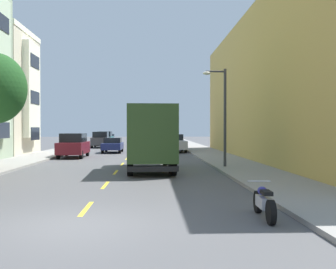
{
  "coord_description": "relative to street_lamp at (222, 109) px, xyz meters",
  "views": [
    {
      "loc": [
        1.85,
        -10.04,
        2.3
      ],
      "look_at": [
        3.25,
        23.98,
        1.82
      ],
      "focal_mm": 44.69,
      "sensor_mm": 36.0,
      "label": 1
    }
  ],
  "objects": [
    {
      "name": "parked_suv_burgundy",
      "position": [
        -10.21,
        9.71,
        -2.45
      ],
      "size": [
        1.98,
        4.81,
        1.93
      ],
      "color": "maroon",
      "rests_on": "ground_plane"
    },
    {
      "name": "parked_pickup_silver",
      "position": [
        -1.7,
        17.57,
        -2.61
      ],
      "size": [
        2.11,
        5.34,
        1.73
      ],
      "color": "#B2B5BA",
      "rests_on": "ground_plane"
    },
    {
      "name": "parked_suv_charcoal",
      "position": [
        -10.13,
        27.12,
        -2.45
      ],
      "size": [
        2.05,
        4.84,
        1.93
      ],
      "color": "#333338",
      "rests_on": "ground_plane"
    },
    {
      "name": "sidewalk_left",
      "position": [
        -13.02,
        14.29,
        -3.37
      ],
      "size": [
        3.2,
        120.0,
        0.14
      ],
      "primitive_type": "cube",
      "color": "gray",
      "rests_on": "ground_plane"
    },
    {
      "name": "delivery_box_truck",
      "position": [
        -4.11,
        -0.93,
        -1.49
      ],
      "size": [
        2.69,
        7.88,
        3.46
      ],
      "color": "#2D471E",
      "rests_on": "ground_plane"
    },
    {
      "name": "ground_plane",
      "position": [
        -5.92,
        16.29,
        -3.44
      ],
      "size": [
        160.0,
        160.0,
        0.0
      ],
      "primitive_type": "plane",
      "color": "#4C4C4F"
    },
    {
      "name": "apartment_block_opposite",
      "position": [
        7.78,
        6.29,
        1.91
      ],
      "size": [
        10.0,
        36.0,
        10.69
      ],
      "primitive_type": "cube",
      "color": "tan",
      "rests_on": "ground_plane"
    },
    {
      "name": "parked_hatchback_red",
      "position": [
        -1.52,
        26.07,
        -2.68
      ],
      "size": [
        1.84,
        4.04,
        1.5
      ],
      "color": "#AD1E1E",
      "rests_on": "ground_plane"
    },
    {
      "name": "street_lamp",
      "position": [
        0.0,
        0.0,
        0.0
      ],
      "size": [
        1.35,
        0.28,
        5.58
      ],
      "color": "#38383D",
      "rests_on": "sidewalk_right"
    },
    {
      "name": "parked_suv_teal",
      "position": [
        -10.29,
        33.3,
        -2.45
      ],
      "size": [
        1.96,
        4.8,
        1.93
      ],
      "color": "#195B60",
      "rests_on": "ground_plane"
    },
    {
      "name": "lane_centerline_dashes",
      "position": [
        -5.92,
        10.79,
        -3.44
      ],
      "size": [
        0.14,
        47.2,
        0.01
      ],
      "color": "yellow",
      "rests_on": "ground_plane"
    },
    {
      "name": "sidewalk_right",
      "position": [
        1.18,
        14.29,
        -3.37
      ],
      "size": [
        3.2,
        120.0,
        0.14
      ],
      "primitive_type": "cube",
      "color": "gray",
      "rests_on": "ground_plane"
    },
    {
      "name": "parked_hatchback_sky",
      "position": [
        -10.39,
        39.38,
        -2.68
      ],
      "size": [
        1.79,
        4.02,
        1.5
      ],
      "color": "#7A9EC6",
      "rests_on": "ground_plane"
    },
    {
      "name": "parked_motorcycle",
      "position": [
        -1.17,
        -13.19,
        -3.03
      ],
      "size": [
        0.62,
        2.05,
        0.9
      ],
      "color": "black",
      "rests_on": "ground_plane"
    },
    {
      "name": "moving_navy_sedan",
      "position": [
        -7.72,
        16.46,
        -2.69
      ],
      "size": [
        1.8,
        4.5,
        1.43
      ],
      "color": "navy",
      "rests_on": "ground_plane"
    }
  ]
}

